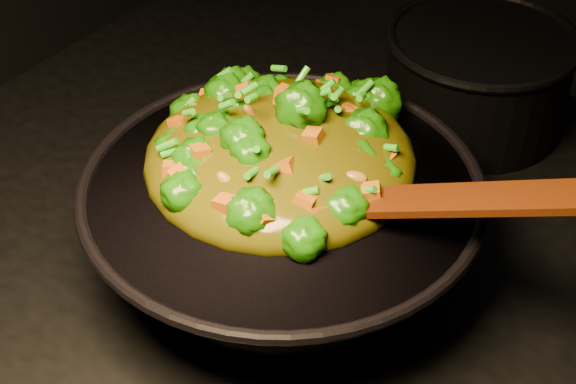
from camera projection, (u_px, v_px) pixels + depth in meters
The scene contains 4 objects.
wok at pixel (282, 227), 0.89m from camera, with size 0.39×0.39×0.11m, color black, non-canonical shape.
stir_fry at pixel (280, 125), 0.85m from camera, with size 0.27×0.27×0.09m, color #1D6507, non-canonical shape.
spatula at pixel (444, 200), 0.77m from camera, with size 0.28×0.04×0.01m, color #361807.
back_pot at pixel (477, 79), 1.08m from camera, with size 0.22×0.22×0.13m, color black.
Camera 1 is at (0.29, -0.56, 1.55)m, focal length 55.00 mm.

